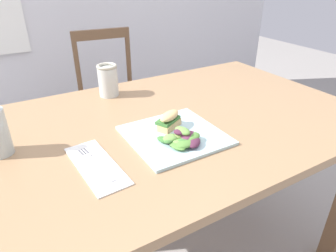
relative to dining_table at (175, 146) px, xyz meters
name	(u,v)px	position (x,y,z in m)	size (l,w,h in m)	color
dining_table	(175,146)	(0.00, 0.00, 0.00)	(1.37, 0.88, 0.74)	#997551
chair_wooden_far	(112,100)	(0.09, 0.93, -0.17)	(0.44, 0.44, 0.87)	brown
plate_lunch	(174,135)	(-0.07, -0.11, 0.12)	(0.28, 0.28, 0.01)	silver
sandwich_half_front	(169,120)	(-0.06, -0.07, 0.16)	(0.10, 0.08, 0.06)	#DBB270
salad_mixed_greens	(182,138)	(-0.08, -0.17, 0.15)	(0.13, 0.13, 0.04)	#602D47
napkin_folded	(96,165)	(-0.34, -0.14, 0.12)	(0.10, 0.26, 0.00)	white
fork_on_napkin	(93,161)	(-0.34, -0.12, 0.12)	(0.05, 0.19, 0.00)	silver
mason_jar_iced_tea	(108,82)	(-0.13, 0.32, 0.18)	(0.08, 0.08, 0.13)	#C67528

